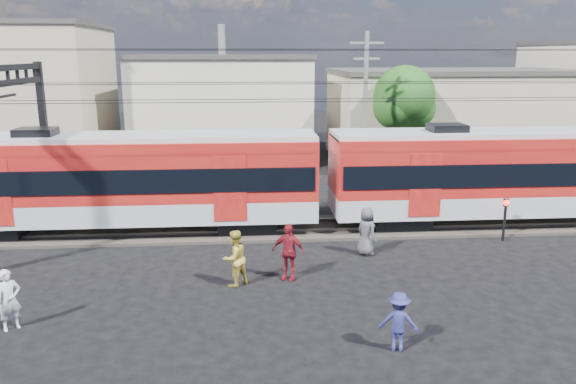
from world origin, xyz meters
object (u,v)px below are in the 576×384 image
object	(u,v)px
pedestrian_a	(9,300)
pedestrian_c	(398,322)
commuter_train	(126,178)
crossing_signal	(505,212)

from	to	relation	value
pedestrian_a	pedestrian_c	world-z (taller)	pedestrian_a
commuter_train	pedestrian_a	world-z (taller)	commuter_train
crossing_signal	commuter_train	bearing A→B (deg)	171.92
pedestrian_c	pedestrian_a	bearing A→B (deg)	5.10
pedestrian_a	crossing_signal	world-z (taller)	crossing_signal
commuter_train	pedestrian_a	bearing A→B (deg)	-100.79
pedestrian_c	crossing_signal	bearing A→B (deg)	-113.17
commuter_train	crossing_signal	world-z (taller)	commuter_train
crossing_signal	pedestrian_c	bearing A→B (deg)	-128.94
commuter_train	pedestrian_c	bearing A→B (deg)	-49.84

